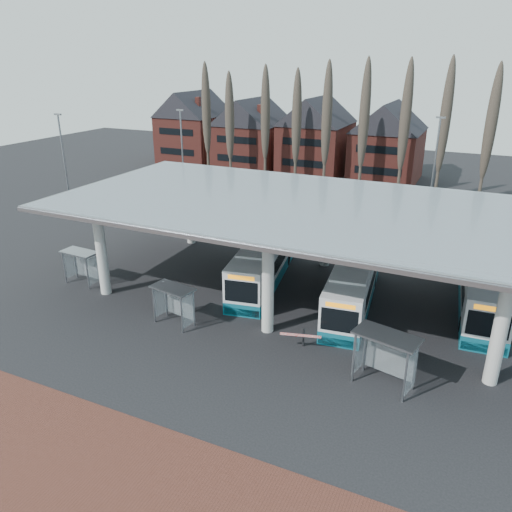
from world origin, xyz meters
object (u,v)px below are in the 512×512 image
at_px(bus_2, 353,284).
at_px(bus_3, 483,286).
at_px(shelter_1, 175,297).
at_px(shelter_2, 387,348).
at_px(bus_1, 264,261).
at_px(shelter_0, 82,260).

distance_m(bus_2, bus_3, 8.14).
xyz_separation_m(bus_2, bus_3, (7.55, 3.04, 0.08)).
xyz_separation_m(shelter_1, shelter_2, (12.60, -0.84, 0.30)).
height_order(bus_3, shelter_1, bus_3).
bearing_deg(bus_1, bus_2, -18.23).
height_order(shelter_0, shelter_1, shelter_1).
bearing_deg(bus_2, shelter_0, -172.06).
distance_m(bus_1, bus_3, 14.42).
xyz_separation_m(bus_2, shelter_0, (-18.20, -4.71, 0.32)).
bearing_deg(shelter_2, bus_1, 152.86).
xyz_separation_m(bus_3, shelter_1, (-16.57, -9.93, 0.25)).
xyz_separation_m(bus_3, shelter_0, (-25.75, -7.74, 0.23)).
xyz_separation_m(bus_1, bus_3, (14.28, 2.05, 0.04)).
relative_size(bus_1, bus_3, 0.98).
bearing_deg(bus_3, bus_2, -162.17).
bearing_deg(bus_1, bus_3, -1.73).
bearing_deg(bus_1, shelter_1, -116.12).
bearing_deg(bus_3, shelter_1, -153.12).
bearing_deg(shelter_1, bus_3, 40.63).
relative_size(bus_1, shelter_0, 4.32).
distance_m(shelter_0, shelter_2, 22.00).
xyz_separation_m(bus_1, shelter_0, (-11.47, -5.69, 0.28)).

